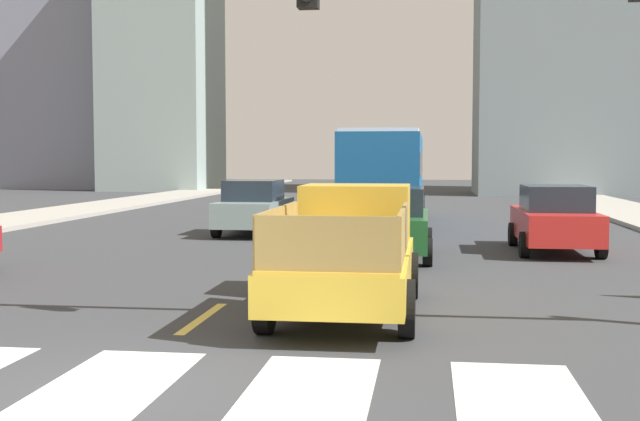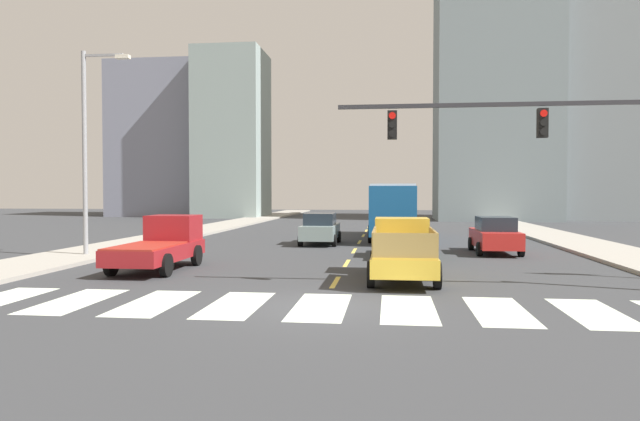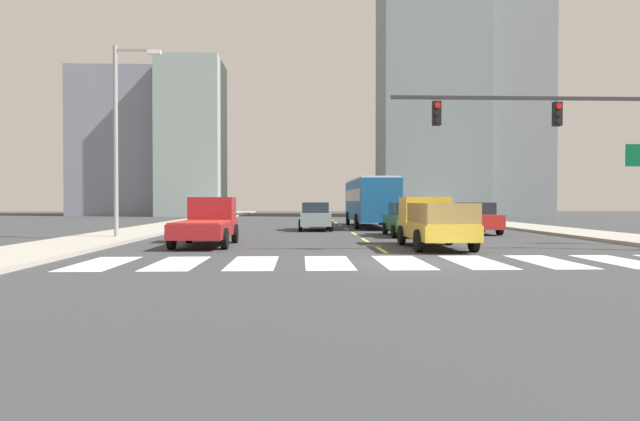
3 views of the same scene
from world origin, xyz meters
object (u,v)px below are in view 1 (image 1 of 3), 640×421
at_px(pickup_stakebed, 349,251).
at_px(sedan_near_left, 555,219).
at_px(sedan_near_right, 390,223).
at_px(sedan_far, 255,207).
at_px(city_bus, 386,171).

height_order(pickup_stakebed, sedan_near_left, pickup_stakebed).
bearing_deg(pickup_stakebed, sedan_near_right, 86.78).
bearing_deg(sedan_far, pickup_stakebed, -73.10).
bearing_deg(sedan_near_left, sedan_far, 156.20).
bearing_deg(pickup_stakebed, city_bus, 90.69).
xyz_separation_m(pickup_stakebed, city_bus, (-0.26, 16.41, 1.02)).
relative_size(sedan_near_left, sedan_near_right, 1.00).
relative_size(pickup_stakebed, city_bus, 0.48).
xyz_separation_m(sedan_near_left, sedan_far, (-8.69, 3.77, 0.00)).
height_order(sedan_near_left, sedan_near_right, same).
xyz_separation_m(city_bus, sedan_near_left, (4.74, -7.90, -1.09)).
relative_size(sedan_near_left, sedan_far, 1.00).
bearing_deg(sedan_near_right, sedan_far, 126.46).
height_order(pickup_stakebed, city_bus, city_bus).
distance_m(pickup_stakebed, sedan_near_left, 9.61).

